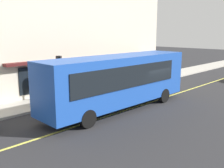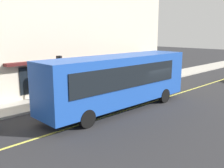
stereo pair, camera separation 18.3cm
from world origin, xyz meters
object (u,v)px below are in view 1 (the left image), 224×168
pedestrian_near_storefront (88,78)px  bus (119,79)px  pedestrian_mid_block (126,73)px  pedestrian_at_corner (98,76)px  traffic_light (59,68)px

pedestrian_near_storefront → bus: bearing=-109.2°
bus → pedestrian_mid_block: bearing=38.4°
pedestrian_at_corner → pedestrian_mid_block: size_ratio=0.98×
traffic_light → pedestrian_near_storefront: size_ratio=1.90×
traffic_light → pedestrian_at_corner: (4.83, 1.34, -1.37)m
pedestrian_at_corner → traffic_light: bearing=-164.5°
bus → pedestrian_at_corner: 6.24m
bus → pedestrian_at_corner: (3.05, 5.38, -0.82)m
pedestrian_near_storefront → pedestrian_mid_block: bearing=-10.8°
pedestrian_at_corner → pedestrian_mid_block: (2.78, -0.77, 0.02)m
pedestrian_near_storefront → pedestrian_at_corner: (1.18, 0.01, 0.01)m
bus → pedestrian_at_corner: bearing=60.5°
traffic_light → pedestrian_mid_block: 7.74m
traffic_light → pedestrian_near_storefront: traffic_light is taller
bus → traffic_light: bus is taller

